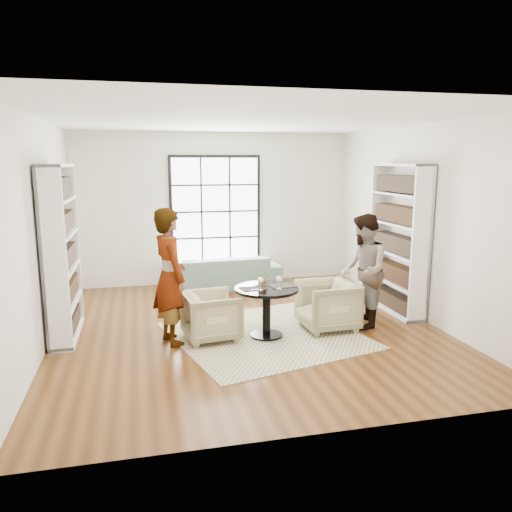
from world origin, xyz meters
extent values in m
plane|color=brown|center=(0.00, 0.00, 0.00)|extent=(6.00, 6.00, 0.00)
plane|color=silver|center=(0.00, 3.00, 1.50)|extent=(5.50, 0.00, 5.50)
plane|color=silver|center=(-2.75, 0.00, 1.50)|extent=(0.00, 6.00, 6.00)
plane|color=silver|center=(2.75, 0.00, 1.50)|extent=(0.00, 6.00, 6.00)
plane|color=silver|center=(0.00, -3.00, 1.50)|extent=(5.50, 0.00, 5.50)
plane|color=white|center=(0.00, 0.00, 3.00)|extent=(6.00, 6.00, 0.00)
cube|color=black|center=(0.00, 2.98, 1.45)|extent=(1.82, 0.06, 2.22)
cube|color=white|center=(0.00, 2.94, 1.45)|extent=(1.70, 0.02, 2.10)
cube|color=beige|center=(0.18, -0.37, 0.01)|extent=(2.97, 2.97, 0.01)
cylinder|color=black|center=(0.18, -0.42, 0.02)|extent=(0.46, 0.46, 0.04)
cylinder|color=black|center=(0.18, -0.42, 0.35)|extent=(0.11, 0.11, 0.63)
cylinder|color=black|center=(0.18, -0.42, 0.69)|extent=(0.89, 0.89, 0.04)
imported|color=gray|center=(0.06, 2.45, 0.32)|extent=(2.21, 0.96, 0.63)
imported|color=#BDB487|center=(-0.58, -0.33, 0.34)|extent=(0.82, 0.80, 0.67)
imported|color=tan|center=(1.13, -0.29, 0.36)|extent=(0.82, 0.80, 0.72)
imported|color=gray|center=(-1.13, -0.33, 0.92)|extent=(0.62, 0.77, 1.84)
imported|color=gray|center=(1.68, -0.29, 0.85)|extent=(0.86, 0.98, 1.69)
cube|color=black|center=(-0.01, -0.42, 0.72)|extent=(0.38, 0.31, 0.01)
cube|color=black|center=(0.42, -0.38, 0.72)|extent=(0.38, 0.31, 0.01)
cylinder|color=silver|center=(0.06, -0.54, 0.72)|extent=(0.07, 0.07, 0.01)
cylinder|color=silver|center=(0.06, -0.54, 0.77)|extent=(0.01, 0.01, 0.10)
sphere|color=maroon|center=(0.06, -0.54, 0.85)|extent=(0.08, 0.08, 0.08)
ellipsoid|color=white|center=(0.06, -0.54, 0.85)|extent=(0.08, 0.08, 0.09)
cylinder|color=silver|center=(0.33, -0.53, 0.72)|extent=(0.07, 0.07, 0.01)
cylinder|color=silver|center=(0.33, -0.53, 0.77)|extent=(0.01, 0.01, 0.10)
sphere|color=maroon|center=(0.33, -0.53, 0.85)|extent=(0.08, 0.08, 0.08)
ellipsoid|color=white|center=(0.33, -0.53, 0.85)|extent=(0.08, 0.08, 0.09)
imported|color=gray|center=(0.14, -0.35, 0.82)|extent=(0.23, 0.22, 0.21)
camera|label=1|loc=(-1.51, -6.90, 2.43)|focal=35.00mm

